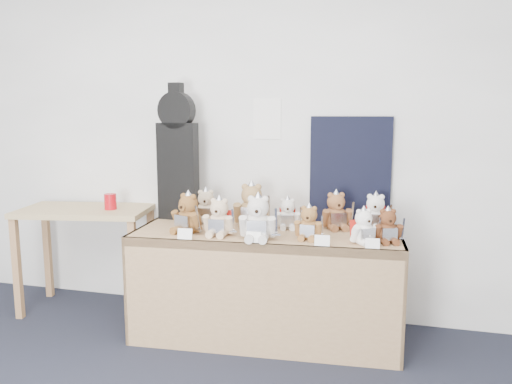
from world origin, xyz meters
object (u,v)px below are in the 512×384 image
(teddy_front_far_left, at_px, (188,215))
(guitar_case, at_px, (178,154))
(display_table, at_px, (265,256))
(teddy_back_centre_right, at_px, (288,215))
(red_cup, at_px, (110,202))
(side_table, at_px, (86,224))
(teddy_front_far_right, at_px, (364,228))
(teddy_back_right, at_px, (336,212))
(teddy_back_centre_left, at_px, (251,207))
(teddy_front_left, at_px, (219,219))
(teddy_back_left, at_px, (206,208))
(teddy_back_end, at_px, (375,214))
(teddy_front_end, at_px, (388,227))
(teddy_front_centre, at_px, (258,220))
(teddy_front_right, at_px, (309,224))

(teddy_front_far_left, bearing_deg, guitar_case, 140.48)
(display_table, distance_m, teddy_back_centre_right, 0.32)
(red_cup, bearing_deg, side_table, -177.69)
(display_table, relative_size, teddy_front_far_right, 7.43)
(teddy_back_right, bearing_deg, red_cup, 159.41)
(teddy_front_far_right, distance_m, teddy_back_centre_left, 0.85)
(teddy_front_far_right, distance_m, teddy_back_right, 0.41)
(display_table, relative_size, guitar_case, 1.82)
(teddy_front_left, bearing_deg, guitar_case, 137.89)
(teddy_back_left, xyz_separation_m, teddy_back_centre_left, (0.35, -0.02, 0.03))
(teddy_back_left, distance_m, teddy_back_right, 0.94)
(teddy_back_left, distance_m, teddy_back_centre_left, 0.35)
(guitar_case, distance_m, teddy_front_far_right, 1.48)
(teddy_front_left, bearing_deg, side_table, 164.84)
(display_table, relative_size, teddy_back_end, 6.47)
(side_table, xyz_separation_m, teddy_front_end, (2.27, -0.22, 0.16))
(teddy_front_left, xyz_separation_m, teddy_back_right, (0.72, 0.38, 0.00))
(teddy_front_far_left, xyz_separation_m, teddy_back_centre_left, (0.36, 0.30, 0.02))
(teddy_front_end, relative_size, teddy_back_centre_right, 1.00)
(teddy_front_left, xyz_separation_m, teddy_front_centre, (0.27, -0.04, 0.02))
(teddy_front_left, distance_m, teddy_front_centre, 0.28)
(teddy_front_far_right, xyz_separation_m, teddy_back_right, (-0.20, 0.35, 0.02))
(teddy_back_centre_right, xyz_separation_m, teddy_back_end, (0.59, 0.11, 0.02))
(teddy_front_right, bearing_deg, teddy_front_far_left, -175.77)
(teddy_back_centre_left, bearing_deg, teddy_front_far_right, -28.17)
(teddy_front_end, bearing_deg, teddy_front_far_left, 166.42)
(guitar_case, height_order, red_cup, guitar_case)
(side_table, xyz_separation_m, teddy_front_left, (1.20, -0.30, 0.18))
(teddy_front_far_right, distance_m, teddy_back_centre_right, 0.60)
(teddy_front_far_right, xyz_separation_m, teddy_back_left, (-1.14, 0.31, 0.01))
(side_table, bearing_deg, teddy_front_far_right, -17.09)
(teddy_front_end, xyz_separation_m, teddy_back_end, (-0.08, 0.33, 0.02))
(teddy_back_left, bearing_deg, display_table, -33.26)
(teddy_back_centre_right, bearing_deg, teddy_back_end, -1.85)
(teddy_back_left, bearing_deg, teddy_back_centre_left, -15.55)
(teddy_front_right, height_order, teddy_back_centre_left, teddy_back_centre_left)
(display_table, distance_m, teddy_front_centre, 0.35)
(teddy_back_end, bearing_deg, teddy_front_end, -75.34)
(teddy_back_centre_left, bearing_deg, side_table, 172.78)
(side_table, height_order, teddy_front_far_left, teddy_front_far_left)
(red_cup, relative_size, teddy_back_end, 0.42)
(display_table, xyz_separation_m, red_cup, (-1.26, 0.16, 0.29))
(red_cup, bearing_deg, teddy_front_right, -9.50)
(display_table, bearing_deg, side_table, 170.10)
(teddy_back_right, bearing_deg, teddy_back_centre_left, 162.83)
(guitar_case, relative_size, teddy_front_far_right, 4.08)
(teddy_front_end, relative_size, teddy_back_right, 0.83)
(red_cup, distance_m, teddy_back_left, 0.76)
(red_cup, distance_m, teddy_front_far_right, 1.93)
(side_table, bearing_deg, guitar_case, -2.49)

